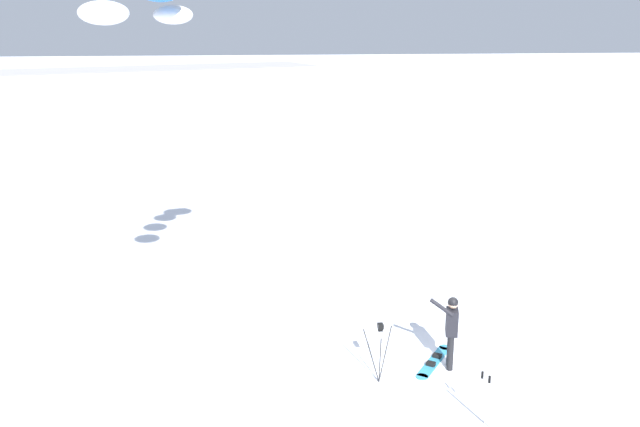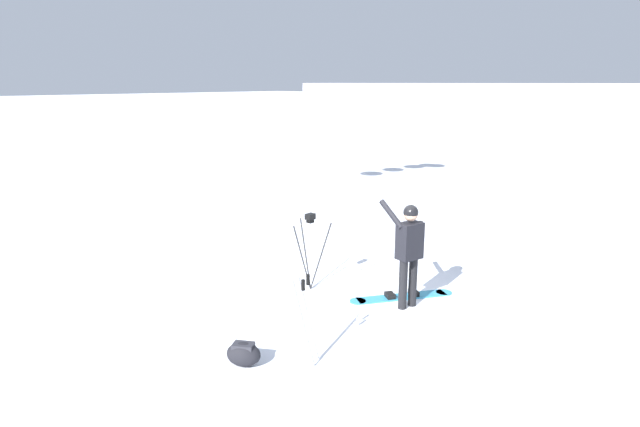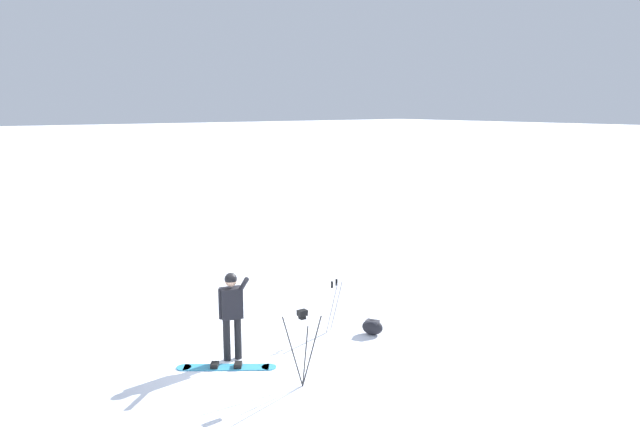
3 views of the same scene
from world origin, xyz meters
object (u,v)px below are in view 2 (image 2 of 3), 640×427
at_px(snowboard, 402,296).
at_px(camera_tripod, 310,236).
at_px(snowboarder, 409,245).
at_px(gear_bag_large, 244,354).
at_px(ski_poles, 306,306).

xyz_separation_m(snowboard, camera_tripod, (1.47, 0.72, 0.97)).
height_order(snowboarder, camera_tripod, snowboarder).
distance_m(snowboard, gear_bag_large, 3.34).
bearing_deg(snowboard, ski_poles, 93.56).
distance_m(snowboard, ski_poles, 2.80).
bearing_deg(snowboarder, camera_tripod, 14.10).
relative_size(gear_bag_large, camera_tripod, 0.39).
height_order(gear_bag_large, ski_poles, ski_poles).
bearing_deg(gear_bag_large, snowboarder, -102.03).
relative_size(snowboarder, ski_poles, 1.50).
relative_size(gear_bag_large, ski_poles, 0.46).
bearing_deg(camera_tripod, gear_bag_large, 112.95).
xyz_separation_m(camera_tripod, ski_poles, (-1.64, 1.97, -0.21)).
height_order(snowboard, ski_poles, ski_poles).
distance_m(snowboarder, snowboard, 1.11).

